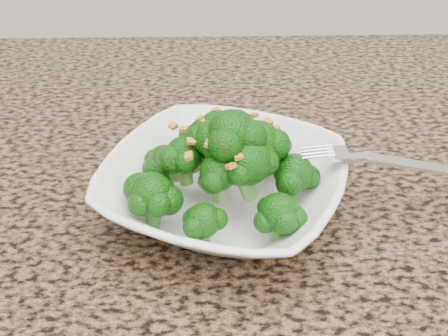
{
  "coord_description": "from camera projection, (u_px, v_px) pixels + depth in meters",
  "views": [
    {
      "loc": [
        -0.1,
        -0.06,
        1.24
      ],
      "look_at": [
        -0.09,
        0.36,
        0.95
      ],
      "focal_mm": 45.0,
      "sensor_mm": 36.0,
      "label": 1
    }
  ],
  "objects": [
    {
      "name": "garlic_topping",
      "position": [
        224.0,
        91.0,
        0.47
      ],
      "size": [
        0.12,
        0.12,
        0.01
      ],
      "primitive_type": null,
      "color": "#C27B2F",
      "rests_on": "broccoli_pile"
    },
    {
      "name": "granite_counter",
      "position": [
        322.0,
        266.0,
        0.5
      ],
      "size": [
        1.64,
        1.04,
        0.03
      ],
      "primitive_type": "cube",
      "color": "brown",
      "rests_on": "cabinet"
    },
    {
      "name": "bowl",
      "position": [
        224.0,
        188.0,
        0.53
      ],
      "size": [
        0.29,
        0.29,
        0.05
      ],
      "primitive_type": "imported",
      "rotation": [
        0.0,
        0.0,
        -0.4
      ],
      "color": "white",
      "rests_on": "granite_counter"
    },
    {
      "name": "broccoli_pile",
      "position": [
        224.0,
        130.0,
        0.5
      ],
      "size": [
        0.2,
        0.2,
        0.07
      ],
      "primitive_type": null,
      "color": "#0F4C08",
      "rests_on": "bowl"
    },
    {
      "name": "fork",
      "position": [
        363.0,
        157.0,
        0.51
      ],
      "size": [
        0.19,
        0.03,
        0.01
      ],
      "primitive_type": null,
      "rotation": [
        0.0,
        0.0,
        0.01
      ],
      "color": "silver",
      "rests_on": "bowl"
    }
  ]
}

